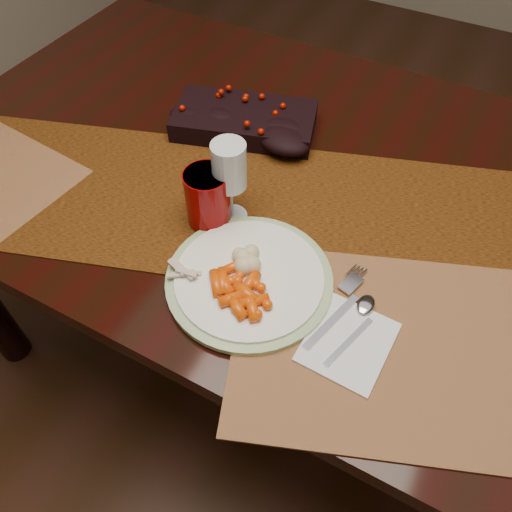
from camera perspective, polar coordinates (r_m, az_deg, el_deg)
The scene contains 14 objects.
floor at distance 1.66m, azimuth 4.92°, elevation -11.08°, with size 5.00×5.00×0.00m, color black.
dining_table at distance 1.34m, azimuth 6.00°, elevation -3.58°, with size 1.80×1.00×0.75m, color black.
table_runner at distance 0.99m, azimuth 8.48°, elevation 4.54°, with size 1.87×0.39×0.00m, color black.
centerpiece at distance 1.16m, azimuth -1.31°, elevation 15.53°, with size 0.31×0.16×0.06m, color black, non-canonical shape.
placemat_main at distance 0.84m, azimuth 14.86°, elevation -9.87°, with size 0.49×0.36×0.00m, color brown.
dinner_plate at distance 0.87m, azimuth -0.78°, elevation -2.60°, with size 0.29×0.29×0.02m, color white.
baby_carrots at distance 0.84m, azimuth -2.01°, elevation -3.76°, with size 0.11×0.09×0.02m, color #E74806, non-canonical shape.
mashed_potatoes at distance 0.87m, azimuth -1.45°, elevation 0.31°, with size 0.08×0.07×0.04m, color beige, non-canonical shape.
turkey_shreds at distance 0.87m, azimuth -7.98°, elevation -1.49°, with size 0.08×0.07×0.02m, color tan, non-canonical shape.
napkin at distance 0.82m, azimuth 10.48°, elevation -9.64°, with size 0.13×0.15×0.01m, color white.
fork at distance 0.84m, azimuth 9.18°, elevation -6.28°, with size 0.03×0.17×0.00m, color white, non-canonical shape.
spoon at distance 0.83m, azimuth 11.15°, elevation -8.27°, with size 0.03×0.15×0.00m, color #A8A9C8, non-canonical shape.
red_cup at distance 0.93m, azimuth -5.54°, elevation 6.63°, with size 0.08×0.08×0.11m, color #7E0204.
wine_glass at distance 0.92m, azimuth -2.98°, elevation 8.28°, with size 0.06×0.06×0.18m, color silver, non-canonical shape.
Camera 1 is at (0.24, -0.74, 1.46)m, focal length 35.00 mm.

